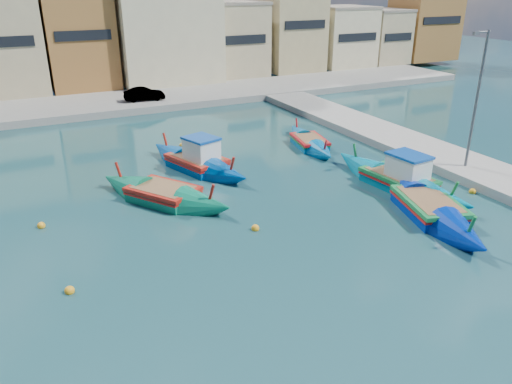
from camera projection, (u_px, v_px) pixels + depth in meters
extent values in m
plane|color=#154141|center=(229.00, 313.00, 16.83)|extent=(160.00, 160.00, 0.00)
cube|color=gray|center=(81.00, 107.00, 43.08)|extent=(80.00, 8.00, 0.60)
cube|color=#A06932|center=(79.00, 38.00, 47.58)|extent=(6.17, 6.13, 9.43)
cube|color=black|center=(83.00, 35.00, 44.82)|extent=(4.93, 0.10, 0.90)
cube|color=tan|center=(155.00, 50.00, 51.96)|extent=(7.31, 7.69, 6.05)
cube|color=gray|center=(152.00, 18.00, 50.72)|extent=(7.46, 7.85, 0.30)
cube|color=black|center=(166.00, 52.00, 48.63)|extent=(5.85, 0.10, 0.90)
cube|color=tan|center=(226.00, 40.00, 54.80)|extent=(7.54, 7.30, 7.41)
cube|color=gray|center=(225.00, 3.00, 53.29)|extent=(7.69, 7.45, 0.30)
cube|color=black|center=(240.00, 40.00, 51.61)|extent=(6.03, 0.10, 0.90)
cube|color=tan|center=(289.00, 27.00, 57.47)|extent=(6.36, 6.97, 9.63)
cube|color=black|center=(305.00, 25.00, 54.37)|extent=(5.09, 0.10, 0.90)
cube|color=beige|center=(341.00, 37.00, 60.91)|extent=(6.63, 6.70, 6.65)
cube|color=gray|center=(342.00, 7.00, 59.55)|extent=(6.76, 6.83, 0.30)
cube|color=black|center=(358.00, 37.00, 57.97)|extent=(5.30, 0.10, 0.90)
cube|color=tan|center=(378.00, 37.00, 63.83)|extent=(5.08, 7.51, 6.20)
cube|color=gray|center=(380.00, 10.00, 62.56)|extent=(5.18, 7.66, 0.30)
cube|color=black|center=(398.00, 37.00, 60.58)|extent=(4.06, 0.10, 0.90)
cube|color=#A06932|center=(424.00, 22.00, 65.43)|extent=(7.79, 6.00, 9.33)
cube|color=black|center=(442.00, 20.00, 62.73)|extent=(6.23, 0.10, 0.90)
cube|color=beige|center=(161.00, 20.00, 51.31)|extent=(10.00, 10.00, 12.00)
cylinder|color=#595B60|center=(476.00, 106.00, 27.39)|extent=(0.16, 0.16, 8.00)
cylinder|color=#595B60|center=(483.00, 32.00, 25.70)|extent=(1.00, 0.10, 0.10)
cube|color=#595B60|center=(476.00, 33.00, 25.52)|extent=(0.35, 0.15, 0.18)
imported|color=#4C1919|center=(144.00, 94.00, 43.65)|extent=(3.61, 1.57, 1.16)
cube|color=#0080A2|center=(398.00, 183.00, 27.03)|extent=(2.48, 3.97, 1.06)
cone|color=#0080A2|center=(358.00, 166.00, 29.44)|extent=(2.45, 3.66, 2.71)
cone|color=#0080A2|center=(446.00, 202.00, 24.57)|extent=(2.45, 3.66, 2.71)
cube|color=#19803B|center=(399.00, 176.00, 26.85)|extent=(2.58, 4.18, 0.19)
cube|color=red|center=(398.00, 179.00, 26.93)|extent=(2.59, 4.05, 0.11)
cube|color=olive|center=(399.00, 174.00, 26.82)|extent=(2.13, 3.60, 0.06)
cylinder|color=#19803B|center=(355.00, 153.00, 29.41)|extent=(0.20, 0.51, 1.15)
cylinder|color=#19803B|center=(453.00, 192.00, 24.06)|extent=(0.20, 0.51, 1.15)
cube|color=white|center=(408.00, 167.00, 26.17)|extent=(1.66, 2.06, 1.16)
cube|color=#0F47A5|center=(409.00, 155.00, 25.91)|extent=(1.76, 2.21, 0.13)
cube|color=#004BA1|center=(197.00, 165.00, 29.64)|extent=(3.10, 3.92, 1.07)
cone|color=#004BA1|center=(169.00, 154.00, 31.47)|extent=(3.02, 3.69, 2.68)
cone|color=#004BA1|center=(229.00, 177.00, 27.76)|extent=(3.02, 3.69, 2.68)
cube|color=red|center=(197.00, 158.00, 29.46)|extent=(3.24, 4.12, 0.19)
cube|color=red|center=(197.00, 161.00, 29.54)|extent=(3.22, 4.01, 0.11)
cube|color=olive|center=(197.00, 157.00, 29.43)|extent=(2.70, 3.52, 0.06)
cylinder|color=red|center=(166.00, 142.00, 31.38)|extent=(0.30, 0.53, 1.17)
cylinder|color=red|center=(232.00, 166.00, 27.30)|extent=(0.30, 0.53, 1.17)
cube|color=white|center=(201.00, 149.00, 28.87)|extent=(1.97, 2.12, 1.18)
cube|color=#0F47A5|center=(201.00, 138.00, 28.61)|extent=(2.09, 2.26, 0.13)
cube|color=#0063A5|center=(309.00, 144.00, 33.61)|extent=(2.32, 3.22, 0.89)
cone|color=#0063A5|center=(298.00, 134.00, 35.75)|extent=(2.28, 3.01, 2.23)
cone|color=#0063A5|center=(323.00, 155.00, 31.44)|extent=(2.28, 3.01, 2.23)
cube|color=red|center=(310.00, 139.00, 33.47)|extent=(2.43, 3.39, 0.16)
cube|color=#197F33|center=(310.00, 141.00, 33.53)|extent=(2.42, 3.29, 0.09)
cube|color=olive|center=(310.00, 138.00, 33.44)|extent=(2.01, 2.91, 0.05)
cylinder|color=red|center=(297.00, 125.00, 35.74)|extent=(0.21, 0.44, 0.97)
cylinder|color=red|center=(325.00, 147.00, 31.01)|extent=(0.21, 0.44, 0.97)
cube|color=#0B7454|center=(164.00, 197.00, 25.30)|extent=(3.57, 3.89, 1.07)
cone|color=#0B7454|center=(124.00, 186.00, 26.53)|extent=(3.46, 3.72, 2.65)
cone|color=#0B7454|center=(207.00, 207.00, 24.04)|extent=(3.46, 3.72, 2.65)
cube|color=#AE1C12|center=(163.00, 189.00, 25.13)|extent=(3.74, 4.08, 0.19)
cube|color=red|center=(163.00, 192.00, 25.20)|extent=(3.69, 4.00, 0.11)
cube|color=olive|center=(163.00, 187.00, 25.09)|extent=(3.14, 3.47, 0.06)
cylinder|color=#AE1C12|center=(119.00, 173.00, 26.38)|extent=(0.40, 0.51, 1.17)
cylinder|color=#AE1C12|center=(211.00, 195.00, 23.64)|extent=(0.40, 0.51, 1.17)
cube|color=#0025A0|center=(428.00, 210.00, 23.89)|extent=(3.22, 4.25, 1.10)
cone|color=#0025A0|center=(401.00, 184.00, 26.70)|extent=(3.13, 3.97, 2.80)
cone|color=#0025A0|center=(464.00, 239.00, 21.04)|extent=(3.13, 3.97, 2.80)
cube|color=#187C3A|center=(430.00, 201.00, 23.71)|extent=(3.36, 4.47, 0.20)
cube|color=red|center=(429.00, 205.00, 23.79)|extent=(3.34, 4.35, 0.11)
cube|color=olive|center=(430.00, 199.00, 23.68)|extent=(2.80, 3.82, 0.07)
cylinder|color=#187C3A|center=(400.00, 170.00, 26.70)|extent=(0.30, 0.54, 1.20)
cylinder|color=#187C3A|center=(471.00, 227.00, 20.48)|extent=(0.30, 0.54, 1.20)
sphere|color=#FDA61A|center=(70.00, 291.00, 17.90)|extent=(0.36, 0.36, 0.36)
sphere|color=#FDA61A|center=(255.00, 228.00, 22.40)|extent=(0.36, 0.36, 0.36)
sphere|color=#FDA61A|center=(182.00, 146.00, 33.63)|extent=(0.36, 0.36, 0.36)
sphere|color=#FDA61A|center=(41.00, 226.00, 22.64)|extent=(0.36, 0.36, 0.36)
sphere|color=#FDA61A|center=(472.00, 192.00, 26.29)|extent=(0.36, 0.36, 0.36)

